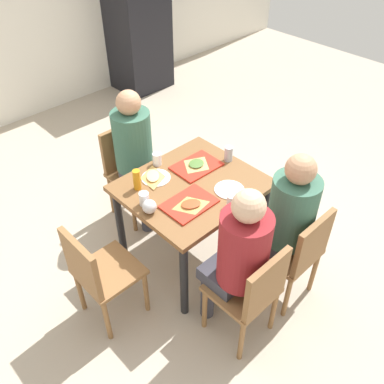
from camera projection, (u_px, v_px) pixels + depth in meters
The scene contains 23 objects.
ground_plane at pixel (192, 254), 3.59m from camera, with size 10.00×10.00×0.02m, color #B7A893.
main_table at pixel (192, 195), 3.16m from camera, with size 0.99×0.87×0.77m.
chair_near_left at pixel (252, 291), 2.67m from camera, with size 0.40×0.40×0.85m.
chair_near_right at pixel (297, 251), 2.94m from camera, with size 0.40×0.40×0.85m.
chair_far_side at pixel (129, 166), 3.71m from camera, with size 0.40×0.40×0.85m.
chair_left_end at pixel (97, 272), 2.79m from camera, with size 0.40×0.40×0.85m.
person_in_red at pixel (238, 253), 2.59m from camera, with size 0.32×0.42×1.26m.
person_in_brown_jacket at pixel (286, 216), 2.86m from camera, with size 0.32×0.42×1.26m.
person_far_side at pixel (136, 149), 3.48m from camera, with size 0.32×0.42×1.26m.
tray_red_near at pixel (189, 204), 2.91m from camera, with size 0.36×0.26×0.02m, color red.
tray_red_far at pixel (196, 166), 3.25m from camera, with size 0.36×0.26×0.02m, color red.
paper_plate_center at pixel (156, 178), 3.14m from camera, with size 0.22×0.22×0.01m, color white.
paper_plate_near_edge at pixel (229, 190), 3.03m from camera, with size 0.22×0.22×0.01m, color white.
pizza_slice_a at pixel (191, 204), 2.88m from camera, with size 0.24×0.21×0.02m.
pizza_slice_b at pixel (196, 164), 3.24m from camera, with size 0.22×0.21×0.02m.
pizza_slice_c at pixel (153, 176), 3.13m from camera, with size 0.24×0.26×0.02m.
plastic_cup_a at pixel (157, 159), 3.25m from camera, with size 0.07×0.07×0.10m, color white.
plastic_cup_b at pixel (232, 201), 2.86m from camera, with size 0.07×0.07×0.10m, color white.
plastic_cup_c at pixel (144, 199), 2.88m from camera, with size 0.07×0.07×0.10m, color white.
soda_can at pixel (229, 154), 3.28m from camera, with size 0.07×0.07×0.12m, color #B7BCC6.
condiment_bottle at pixel (137, 180), 3.00m from camera, with size 0.06×0.06×0.16m, color orange.
foil_bundle at pixel (149, 207), 2.82m from camera, with size 0.10×0.10×0.10m, color silver.
drink_fridge at pixel (137, 18), 5.47m from camera, with size 0.70×0.60×1.90m, color black.
Camera 1 is at (-1.66, -1.74, 2.70)m, focal length 39.03 mm.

